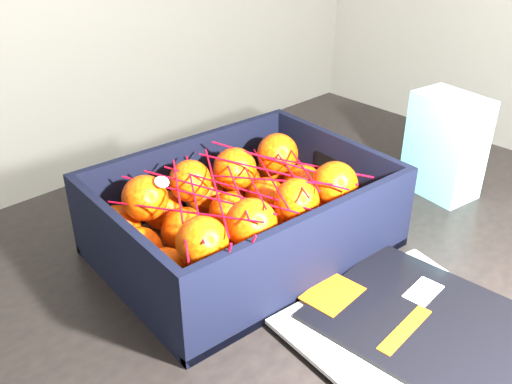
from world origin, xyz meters
TOP-DOWN VIEW (x-y plane):
  - table at (-0.15, 0.06)m, footprint 1.26×0.89m
  - magazine_stack at (-0.14, -0.20)m, footprint 0.28×0.31m
  - produce_crate at (-0.19, 0.09)m, footprint 0.40×0.30m
  - clementine_heap at (-0.19, 0.09)m, footprint 0.37×0.28m
  - mesh_net at (-0.20, 0.08)m, footprint 0.33×0.26m
  - retail_carton at (0.19, 0.02)m, footprint 0.09×0.12m

SIDE VIEW (x-z plane):
  - table at x=-0.15m, z-range 0.28..1.03m
  - magazine_stack at x=-0.14m, z-range 0.75..0.77m
  - produce_crate at x=-0.19m, z-range 0.73..0.86m
  - clementine_heap at x=-0.19m, z-range 0.75..0.87m
  - retail_carton at x=0.19m, z-range 0.75..0.93m
  - mesh_net at x=-0.20m, z-range 0.82..0.91m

